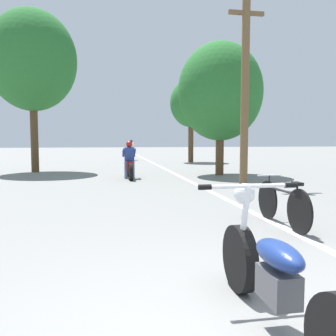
% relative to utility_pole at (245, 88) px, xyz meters
% --- Properties ---
extents(lane_stripe_edge, '(0.14, 48.00, 0.01)m').
position_rel_utility_pole_xyz_m(lane_stripe_edge, '(-1.38, 4.02, -2.96)').
color(lane_stripe_edge, white).
rests_on(lane_stripe_edge, ground).
extents(utility_pole, '(1.10, 0.24, 5.75)m').
position_rel_utility_pole_xyz_m(utility_pole, '(0.00, 0.00, 0.00)').
color(utility_pole, brown).
rests_on(utility_pole, ground).
extents(roadside_tree_right_near, '(3.33, 3.00, 5.20)m').
position_rel_utility_pole_xyz_m(roadside_tree_right_near, '(0.28, 3.19, 0.30)').
color(roadside_tree_right_near, '#513A23').
rests_on(roadside_tree_right_near, ground).
extents(roadside_tree_right_far, '(2.57, 2.31, 5.11)m').
position_rel_utility_pole_xyz_m(roadside_tree_right_far, '(1.03, 11.09, 0.63)').
color(roadside_tree_right_far, '#513A23').
rests_on(roadside_tree_right_far, ground).
extents(roadside_tree_left, '(3.72, 3.35, 6.90)m').
position_rel_utility_pole_xyz_m(roadside_tree_left, '(-7.18, 5.83, 1.78)').
color(roadside_tree_left, '#513A23').
rests_on(roadside_tree_left, ground).
extents(motorcycle_foreground, '(0.90, 2.13, 1.04)m').
position_rel_utility_pole_xyz_m(motorcycle_foreground, '(-2.96, -7.93, -2.56)').
color(motorcycle_foreground, black).
rests_on(motorcycle_foreground, ground).
extents(motorcycle_rider_lead, '(0.50, 1.97, 1.36)m').
position_rel_utility_pole_xyz_m(motorcycle_rider_lead, '(-3.33, 2.58, -2.45)').
color(motorcycle_rider_lead, black).
rests_on(motorcycle_rider_lead, ground).
extents(motorcycle_rider_far, '(0.50, 1.98, 1.38)m').
position_rel_utility_pole_xyz_m(motorcycle_rider_far, '(-2.47, 13.66, -2.45)').
color(motorcycle_rider_far, black).
rests_on(motorcycle_rider_far, ground).
extents(bicycle_parked, '(0.44, 1.75, 0.80)m').
position_rel_utility_pole_xyz_m(bicycle_parked, '(-1.34, -4.97, -2.59)').
color(bicycle_parked, black).
rests_on(bicycle_parked, ground).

